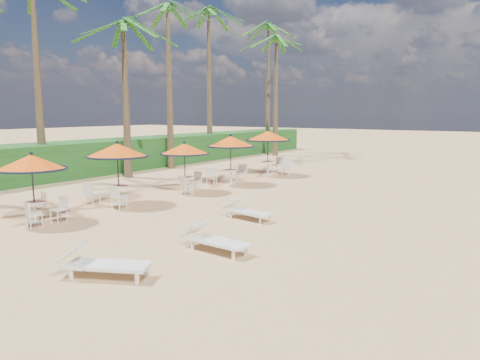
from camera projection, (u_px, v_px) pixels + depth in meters
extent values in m
plane|color=tan|center=(151.00, 256.00, 11.14)|extent=(160.00, 160.00, 0.00)
cube|color=#194716|center=(118.00, 154.00, 27.49)|extent=(3.00, 40.00, 1.80)
cylinder|color=black|center=(33.00, 189.00, 14.31)|extent=(0.05, 0.05, 2.11)
cone|color=#DE5513|center=(32.00, 162.00, 14.19)|extent=(2.11, 2.11, 0.46)
torus|color=black|center=(32.00, 169.00, 14.22)|extent=(2.11, 2.11, 0.06)
sphere|color=black|center=(31.00, 153.00, 14.15)|extent=(0.11, 0.11, 0.11)
cylinder|color=white|center=(34.00, 203.00, 14.37)|extent=(0.64, 0.64, 0.04)
cylinder|color=white|center=(35.00, 212.00, 14.42)|extent=(0.07, 0.07, 0.64)
cylinder|color=black|center=(118.00, 174.00, 17.10)|extent=(0.05, 0.05, 2.26)
cone|color=#DE5513|center=(117.00, 150.00, 16.97)|extent=(2.26, 2.26, 0.49)
torus|color=black|center=(117.00, 156.00, 17.00)|extent=(2.26, 2.26, 0.07)
sphere|color=black|center=(117.00, 142.00, 16.93)|extent=(0.12, 0.12, 0.12)
cylinder|color=white|center=(119.00, 187.00, 17.17)|extent=(0.69, 0.69, 0.04)
cylinder|color=white|center=(119.00, 195.00, 17.21)|extent=(0.08, 0.08, 0.69)
cylinder|color=black|center=(185.00, 168.00, 19.78)|extent=(0.05, 0.05, 2.08)
cone|color=#DE5513|center=(185.00, 149.00, 19.66)|extent=(2.08, 2.08, 0.45)
torus|color=black|center=(185.00, 154.00, 19.69)|extent=(2.08, 2.08, 0.06)
sphere|color=black|center=(184.00, 142.00, 19.62)|extent=(0.11, 0.11, 0.11)
cylinder|color=white|center=(185.00, 178.00, 19.84)|extent=(0.63, 0.63, 0.04)
cylinder|color=white|center=(185.00, 185.00, 19.88)|extent=(0.07, 0.07, 0.63)
cylinder|color=black|center=(231.00, 160.00, 21.92)|extent=(0.05, 0.05, 2.27)
cone|color=#DE5513|center=(231.00, 141.00, 21.79)|extent=(2.27, 2.27, 0.49)
torus|color=black|center=(231.00, 146.00, 21.82)|extent=(2.27, 2.27, 0.07)
sphere|color=black|center=(231.00, 135.00, 21.75)|extent=(0.12, 0.12, 0.12)
cylinder|color=white|center=(231.00, 170.00, 21.98)|extent=(0.69, 0.69, 0.04)
cylinder|color=white|center=(231.00, 177.00, 22.03)|extent=(0.08, 0.08, 0.69)
cylinder|color=black|center=(268.00, 153.00, 25.08)|extent=(0.05, 0.05, 2.39)
cone|color=#DE5513|center=(268.00, 136.00, 24.94)|extent=(2.39, 2.39, 0.52)
torus|color=black|center=(268.00, 140.00, 24.98)|extent=(2.39, 2.39, 0.07)
sphere|color=black|center=(268.00, 130.00, 24.90)|extent=(0.12, 0.12, 0.12)
cylinder|color=white|center=(268.00, 162.00, 25.15)|extent=(0.73, 0.73, 0.04)
cylinder|color=white|center=(268.00, 168.00, 25.20)|extent=(0.08, 0.08, 0.73)
cube|color=white|center=(109.00, 265.00, 9.59)|extent=(1.81, 1.29, 0.07)
cube|color=white|center=(69.00, 253.00, 9.69)|extent=(0.78, 0.81, 0.42)
cube|color=white|center=(109.00, 272.00, 9.61)|extent=(0.06, 0.06, 0.24)
cube|color=white|center=(219.00, 242.00, 11.35)|extent=(1.65, 0.72, 0.07)
cube|color=white|center=(195.00, 228.00, 11.82)|extent=(0.59, 0.63, 0.40)
cube|color=white|center=(219.00, 248.00, 11.37)|extent=(0.06, 0.06, 0.23)
cube|color=white|center=(250.00, 212.00, 14.78)|extent=(1.57, 0.77, 0.06)
cube|color=white|center=(233.00, 203.00, 15.26)|extent=(0.58, 0.62, 0.37)
cube|color=white|center=(250.00, 217.00, 14.80)|extent=(0.05, 0.05, 0.21)
cone|color=brown|center=(38.00, 86.00, 22.52)|extent=(0.44, 0.44, 9.27)
cone|color=brown|center=(126.00, 103.00, 23.84)|extent=(0.44, 0.44, 7.65)
sphere|color=#1A5217|center=(123.00, 25.00, 23.29)|extent=(0.56, 0.56, 0.56)
cone|color=brown|center=(169.00, 90.00, 27.63)|extent=(0.44, 0.44, 9.34)
sphere|color=#1A5217|center=(168.00, 8.00, 26.95)|extent=(0.56, 0.56, 0.56)
cone|color=brown|center=(209.00, 87.00, 33.55)|extent=(0.44, 0.44, 10.34)
sphere|color=#1A5217|center=(209.00, 12.00, 32.80)|extent=(0.56, 0.56, 0.56)
cone|color=brown|center=(276.00, 98.00, 35.83)|extent=(0.44, 0.44, 8.79)
sphere|color=#1A5217|center=(276.00, 39.00, 35.19)|extent=(0.56, 0.56, 0.56)
cone|color=brown|center=(268.00, 90.00, 39.47)|extent=(0.44, 0.44, 10.33)
sphere|color=#1A5217|center=(269.00, 27.00, 38.72)|extent=(0.56, 0.56, 0.56)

